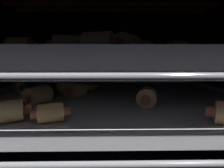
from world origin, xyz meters
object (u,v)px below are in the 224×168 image
Objects in this scene: pig_in_blanket_upper_3 at (142,49)px; oven_rack_lower at (112,102)px; pig_in_blanket_upper_2 at (119,51)px; pig_in_blanket_upper_5 at (177,49)px; pig_in_blanket_upper_8 at (70,49)px; baking_tray_upper at (113,59)px; pig_in_blanket_lower_0 at (51,113)px; pig_in_blanket_upper_11 at (21,47)px; pig_in_blanket_upper_4 at (101,51)px; pig_in_blanket_lower_4 at (75,90)px; pig_in_blanket_lower_3 at (64,81)px; oven_rack_upper at (113,64)px; pig_in_blanket_lower_5 at (20,87)px; pig_in_blanket_lower_9 at (67,88)px; pig_in_blanket_lower_7 at (147,97)px; pig_in_blanket_upper_1 at (41,52)px; pig_in_blanket_lower_6 at (38,96)px; pig_in_blanket_upper_10 at (198,51)px; pig_in_blanket_upper_0 at (67,46)px; pig_in_blanket_upper_9 at (127,45)px; baking_tray_lower at (112,98)px; pig_in_blanket_upper_7 at (98,45)px; pig_in_blanket_lower_8 at (88,85)px; pig_in_blanket_lower_1 at (8,111)px.

oven_rack_lower is at bearing 132.97° from pig_in_blanket_upper_3.
pig_in_blanket_upper_5 is at bearing -29.33° from pig_in_blanket_upper_2.
baking_tray_upper is at bearing -32.03° from pig_in_blanket_upper_8.
oven_rack_lower is at bearing 56.42° from pig_in_blanket_lower_0.
pig_in_blanket_upper_2 is 0.90× the size of pig_in_blanket_upper_11.
pig_in_blanket_upper_3 is 21.54cm from pig_in_blanket_upper_4.
pig_in_blanket_upper_3 is at bearing -20.63° from pig_in_blanket_lower_4.
pig_in_blanket_lower_3 is 0.09× the size of baking_tray_upper.
oven_rack_upper is at bearing -32.03° from pig_in_blanket_upper_8.
pig_in_blanket_lower_9 is (11.81, -2.15, 0.20)cm from pig_in_blanket_lower_5.
pig_in_blanket_lower_7 is at bearing -47.49° from oven_rack_lower.
pig_in_blanket_lower_5 is at bearing -138.86° from pig_in_blanket_lower_3.
pig_in_blanket_upper_1 is at bearing 151.43° from pig_in_blanket_upper_2.
oven_rack_lower is 10.55× the size of pig_in_blanket_upper_3.
pig_in_blanket_lower_6 is 8.75cm from pig_in_blanket_lower_9.
pig_in_blanket_lower_3 and pig_in_blanket_lower_9 have the same top height.
pig_in_blanket_lower_7 is 0.87× the size of pig_in_blanket_upper_5.
pig_in_blanket_upper_11 is at bearing -92.83° from pig_in_blanket_lower_3.
pig_in_blanket_upper_10 is 1.02× the size of pig_in_blanket_upper_11.
pig_in_blanket_upper_8 is at bearing 102.07° from pig_in_blanket_upper_0.
pig_in_blanket_lower_4 is 15.75cm from pig_in_blanket_lower_5.
pig_in_blanket_upper_8 is at bearing 69.89° from pig_in_blanket_upper_11.
pig_in_blanket_upper_3 is at bearing 14.74° from pig_in_blanket_upper_0.
baking_tray_upper is (-5.70, 6.22, 6.26)cm from pig_in_blanket_lower_7.
pig_in_blanket_lower_0 is 20.65cm from pig_in_blanket_upper_8.
pig_in_blanket_upper_9 is (15.49, -21.77, 8.65)cm from pig_in_blanket_lower_3.
pig_in_blanket_lower_9 is at bearing 176.38° from pig_in_blanket_upper_2.
pig_in_blanket_lower_0 and pig_in_blanket_lower_5 have the same top height.
pig_in_blanket_upper_9 is at bearing -77.65° from baking_tray_lower.
pig_in_blanket_lower_6 is 19.72cm from pig_in_blanket_upper_3.
pig_in_blanket_upper_2 is 1.00× the size of pig_in_blanket_upper_5.
pig_in_blanket_upper_10 is (28.30, 16.29, -0.28)cm from pig_in_blanket_upper_0.
pig_in_blanket_upper_8 reaches higher than pig_in_blanket_lower_4.
pig_in_blanket_upper_0 is 1.07× the size of pig_in_blanket_upper_1.
baking_tray_upper is at bearing 132.97° from pig_in_blanket_upper_3.
pig_in_blanket_upper_7 reaches higher than pig_in_blanket_upper_5.
pig_in_blanket_lower_9 is 1.05× the size of pig_in_blanket_upper_3.
pig_in_blanket_lower_4 is at bearing -106.69° from pig_in_blanket_upper_4.
pig_in_blanket_upper_8 reaches higher than pig_in_blanket_lower_5.
pig_in_blanket_upper_11 reaches higher than pig_in_blanket_lower_5.
pig_in_blanket_lower_8 is 1.06× the size of pig_in_blanket_upper_5.
pig_in_blanket_lower_8 is (7.74, 19.67, -0.09)cm from pig_in_blanket_lower_1.
pig_in_blanket_lower_0 is at bearing -52.09° from pig_in_blanket_lower_5.
pig_in_blanket_upper_5 reaches higher than oven_rack_upper.
pig_in_blanket_upper_0 is 8.77cm from pig_in_blanket_upper_9.
pig_in_blanket_lower_9 is 24.36cm from pig_in_blanket_upper_5.
pig_in_blanket_upper_2 is (7.48, -4.71, 8.24)cm from pig_in_blanket_lower_8.
pig_in_blanket_lower_8 is at bearing 16.09° from pig_in_blanket_upper_8.
pig_in_blanket_lower_9 is 16.74cm from pig_in_blanket_upper_1.
pig_in_blanket_upper_7 reaches higher than pig_in_blanket_lower_6.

